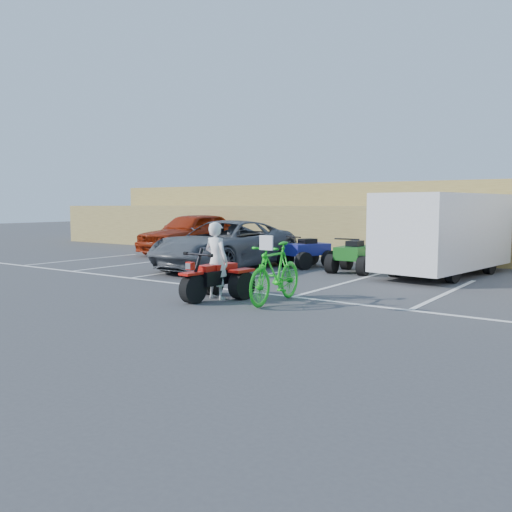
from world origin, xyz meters
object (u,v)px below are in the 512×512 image
Objects in this scene: green_dirt_bike at (275,273)px; quad_atv_green at (354,272)px; grey_pickup at (225,245)px; cargo_trailer at (444,232)px; rider at (216,261)px; quad_atv_blue at (307,267)px; red_car at (192,233)px; red_trike_atv at (212,300)px.

green_dirt_bike is 1.28× the size of quad_atv_green.
grey_pickup is (-4.74, 4.23, 0.14)m from green_dirt_bike.
cargo_trailer is 2.89m from quad_atv_green.
cargo_trailer reaches higher than grey_pickup.
cargo_trailer is at bearing -108.80° from rider.
green_dirt_bike is 6.71m from quad_atv_blue.
red_car reaches higher than rider.
grey_pickup is 1.09× the size of red_car.
rider is at bearing -104.73° from cargo_trailer.
quad_atv_blue is at bearing 106.20° from red_trike_atv.
quad_atv_green is (1.89, -0.41, 0.00)m from quad_atv_blue.
cargo_trailer is 3.20× the size of quad_atv_green.
cargo_trailer is 3.30× the size of quad_atv_blue.
rider is 0.32× the size of cargo_trailer.
red_trike_atv is 5.88m from grey_pickup.
quad_atv_blue is at bearing 109.35° from green_dirt_bike.
green_dirt_bike reaches higher than red_trike_atv.
grey_pickup is at bearing 130.10° from red_trike_atv.
grey_pickup is 2.86m from quad_atv_blue.
grey_pickup is at bearing -161.93° from quad_atv_green.
red_car reaches higher than red_trike_atv.
cargo_trailer reaches higher than green_dirt_bike.
quad_atv_green is (8.41, -1.95, -0.88)m from red_car.
red_car is at bearing 140.73° from grey_pickup.
green_dirt_bike is 6.36m from grey_pickup.
red_car is at bearing 138.51° from red_trike_atv.
quad_atv_green is at bearing -90.37° from rider.
rider reaches higher than green_dirt_bike.
red_trike_atv is at bearing -104.37° from cargo_trailer.
quad_atv_green is at bearing -11.60° from red_car.
grey_pickup is at bearing -35.74° from red_car.
grey_pickup is at bearing -116.00° from quad_atv_blue.
rider is at bearing -43.84° from red_car.
quad_atv_blue is at bearing -11.84° from red_car.
quad_atv_green is (0.50, 6.04, -0.85)m from rider.
quad_atv_blue is at bearing -73.44° from rider.
cargo_trailer is (1.62, 6.52, 0.65)m from green_dirt_bike.
green_dirt_bike is 5.79m from quad_atv_green.
red_trike_atv is 6.21m from quad_atv_green.
red_car is (-7.89, 8.15, 0.88)m from red_trike_atv.
quad_atv_green is at bearing -152.71° from cargo_trailer.
red_trike_atv is 11.38m from red_car.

